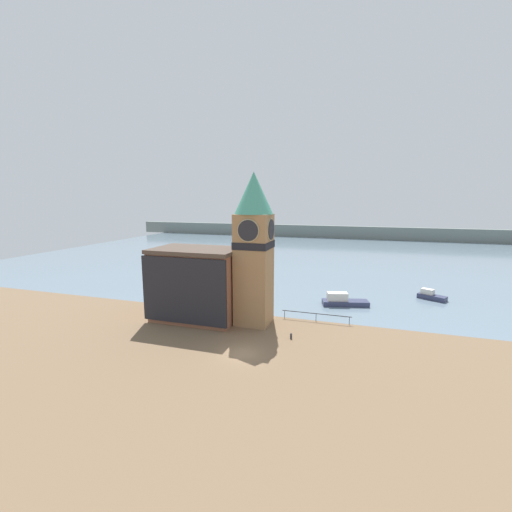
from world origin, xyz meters
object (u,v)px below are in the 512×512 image
boat_near (343,301)px  mooring_bollard_near (291,336)px  boat_far (431,296)px  pier_building (197,284)px  clock_tower (254,245)px

boat_near → mooring_bollard_near: size_ratio=10.66×
boat_far → mooring_bollard_near: 28.69m
mooring_bollard_near → pier_building: bearing=167.8°
pier_building → mooring_bollard_near: (13.45, -2.91, -4.42)m
boat_far → pier_building: bearing=-118.3°
pier_building → mooring_bollard_near: pier_building is taller
pier_building → mooring_bollard_near: bearing=-12.2°
mooring_bollard_near → boat_far: bearing=50.9°
pier_building → boat_far: 37.25m
boat_near → boat_far: 15.26m
clock_tower → mooring_bollard_near: 11.89m
boat_far → mooring_bollard_near: bearing=-99.0°
clock_tower → boat_far: (23.77, 18.63, -9.58)m
boat_near → boat_far: bearing=14.9°
clock_tower → boat_far: 31.69m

